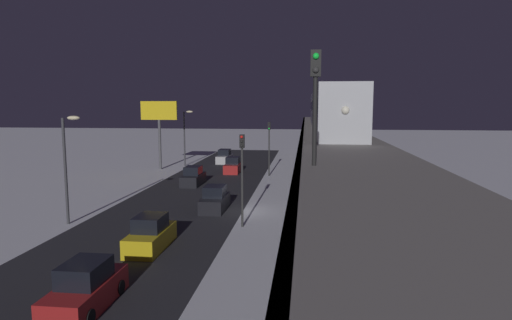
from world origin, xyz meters
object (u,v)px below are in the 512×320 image
commercial_billboard (159,117)px  sedan_yellow (151,235)px  sedan_silver (225,157)px  sedan_black (193,177)px  sedan_red_2 (233,166)px  traffic_light_near (242,167)px  subway_train (328,109)px  rail_signal (315,88)px  traffic_light_mid (269,141)px  sedan_black_2 (215,200)px  sedan_red (86,289)px

commercial_billboard → sedan_yellow: bearing=108.0°
sedan_silver → sedan_black: bearing=90.0°
sedan_red_2 → traffic_light_near: traffic_light_near is taller
sedan_red_2 → sedan_yellow: bearing=-90.0°
sedan_red_2 → sedan_black: same height
sedan_silver → traffic_light_near: 34.26m
subway_train → rail_signal: rail_signal is taller
sedan_red_2 → sedan_black: bearing=-107.7°
sedan_yellow → traffic_light_mid: (-4.70, -27.02, 3.40)m
sedan_black → traffic_light_near: 17.35m
rail_signal → sedan_red_2: 39.52m
sedan_black_2 → traffic_light_mid: size_ratio=0.65×
rail_signal → sedan_black: (12.07, -28.77, -8.16)m
sedan_red → sedan_red_2: same height
subway_train → sedan_black: bearing=-7.7°
sedan_black → commercial_billboard: commercial_billboard is taller
sedan_black → sedan_silver: (-0.00, -17.99, -0.00)m
subway_train → rail_signal: (1.81, 26.89, 0.95)m
traffic_light_near → commercial_billboard: (14.70, -25.78, 2.63)m
traffic_light_near → commercial_billboard: commercial_billboard is taller
subway_train → sedan_black_2: bearing=43.5°
sedan_yellow → sedan_black_2: size_ratio=1.06×
traffic_light_mid → commercial_billboard: 15.41m
sedan_yellow → commercial_billboard: 32.97m
subway_train → sedan_yellow: (11.08, 18.44, -7.21)m
traffic_light_near → traffic_light_mid: 21.98m
subway_train → rail_signal: 26.96m
sedan_silver → sedan_red: bearing=93.5°
sedan_silver → traffic_light_mid: (-7.50, 11.28, 3.40)m
rail_signal → traffic_light_near: 15.03m
sedan_silver → sedan_red_2: bearing=106.9°
rail_signal → sedan_silver: rail_signal is taller
sedan_red → traffic_light_mid: (-4.70, -34.60, 3.41)m
rail_signal → sedan_black_2: 21.21m
commercial_billboard → sedan_red: bearing=104.6°
sedan_yellow → traffic_light_near: 7.69m
traffic_light_near → sedan_red: bearing=69.6°
sedan_black → rail_signal: bearing=112.8°
rail_signal → sedan_red: 12.39m
sedan_yellow → sedan_silver: same height
sedan_black_2 → rail_signal: bearing=-67.6°
subway_train → sedan_black_2: subway_train is taller
subway_train → traffic_light_near: subway_train is taller
commercial_billboard → sedan_black: bearing=124.4°
subway_train → sedan_black: (13.88, -1.88, -7.21)m
sedan_red → sedan_black_2: bearing=84.0°
rail_signal → sedan_black_2: bearing=-67.6°
sedan_black_2 → traffic_light_near: bearing=-57.8°
sedan_yellow → sedan_black_2: same height
subway_train → commercial_billboard: bearing=-30.5°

